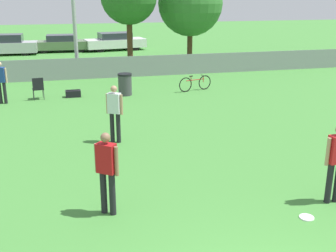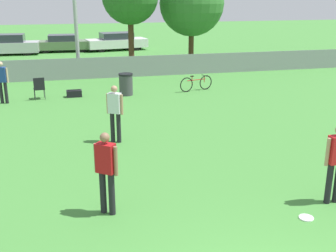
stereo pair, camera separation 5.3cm
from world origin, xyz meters
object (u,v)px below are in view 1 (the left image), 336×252
(spectator_in_blue, at_px, (1,80))
(frisbee_disc, at_px, (307,217))
(bicycle_sideline, at_px, (195,83))
(trash_bin, at_px, (125,84))
(tree_far_right, at_px, (190,3))
(player_defender_red, at_px, (107,168))
(parked_car_silver, at_px, (8,45))
(player_receiver_white, at_px, (115,110))
(player_thrower_red, at_px, (336,159))
(gear_bag_sideline, at_px, (73,94))
(parked_car_olive, at_px, (62,43))
(parked_car_white, at_px, (115,41))
(folding_chair_sideline, at_px, (38,87))

(spectator_in_blue, height_order, frisbee_disc, spectator_in_blue)
(bicycle_sideline, height_order, trash_bin, trash_bin)
(tree_far_right, xyz_separation_m, player_defender_red, (-6.91, -17.25, -2.69))
(frisbee_disc, distance_m, bicycle_sideline, 11.56)
(frisbee_disc, xyz_separation_m, parked_car_silver, (-8.30, 25.93, 0.68))
(tree_far_right, distance_m, player_receiver_white, 14.66)
(tree_far_right, bearing_deg, player_thrower_red, -97.08)
(frisbee_disc, distance_m, trash_bin, 11.57)
(spectator_in_blue, bearing_deg, player_defender_red, 118.62)
(player_thrower_red, height_order, gear_bag_sideline, player_thrower_red)
(bicycle_sideline, xyz_separation_m, trash_bin, (-3.24, -0.08, 0.13))
(parked_car_silver, relative_size, parked_car_olive, 0.96)
(tree_far_right, height_order, trash_bin, tree_far_right)
(trash_bin, xyz_separation_m, parked_car_white, (1.49, 15.28, 0.19))
(spectator_in_blue, relative_size, bicycle_sideline, 1.02)
(spectator_in_blue, bearing_deg, gear_bag_sideline, -159.09)
(parked_car_white, bearing_deg, player_receiver_white, -105.56)
(player_defender_red, xyz_separation_m, parked_car_olive, (-0.66, 25.61, -0.35))
(player_thrower_red, distance_m, parked_car_olive, 26.82)
(bicycle_sideline, bearing_deg, trash_bin, 165.65)
(folding_chair_sideline, bearing_deg, spectator_in_blue, 7.30)
(parked_car_silver, height_order, parked_car_white, parked_car_silver)
(parked_car_silver, relative_size, parked_car_white, 0.86)
(trash_bin, distance_m, gear_bag_sideline, 2.26)
(spectator_in_blue, xyz_separation_m, bicycle_sideline, (8.24, 0.37, -0.62))
(spectator_in_blue, relative_size, parked_car_white, 0.35)
(player_receiver_white, bearing_deg, player_thrower_red, -19.13)
(parked_car_silver, xyz_separation_m, parked_car_olive, (3.84, 0.84, -0.06))
(parked_car_olive, bearing_deg, folding_chair_sideline, -92.46)
(parked_car_olive, bearing_deg, player_thrower_red, -76.76)
(bicycle_sideline, distance_m, trash_bin, 3.24)
(player_receiver_white, bearing_deg, parked_car_olive, 125.32)
(player_receiver_white, distance_m, spectator_in_blue, 6.87)
(parked_car_silver, xyz_separation_m, parked_car_white, (7.84, 0.75, -0.02))
(folding_chair_sideline, distance_m, parked_car_olive, 15.33)
(frisbee_disc, bearing_deg, bicycle_sideline, 83.59)
(tree_far_right, height_order, gear_bag_sideline, tree_far_right)
(player_defender_red, xyz_separation_m, folding_chair_sideline, (-1.78, 10.32, -0.46))
(player_thrower_red, distance_m, trash_bin, 11.28)
(player_thrower_red, bearing_deg, gear_bag_sideline, 113.25)
(folding_chair_sideline, height_order, parked_car_olive, parked_car_olive)
(player_receiver_white, height_order, gear_bag_sideline, player_receiver_white)
(player_receiver_white, xyz_separation_m, player_thrower_red, (4.00, -4.92, 0.00))
(gear_bag_sideline, bearing_deg, player_thrower_red, -65.53)
(tree_far_right, bearing_deg, parked_car_olive, 132.13)
(tree_far_right, xyz_separation_m, folding_chair_sideline, (-8.69, -6.92, -3.15))
(spectator_in_blue, xyz_separation_m, frisbee_disc, (6.95, -11.11, -0.95))
(frisbee_disc, distance_m, folding_chair_sideline, 12.77)
(frisbee_disc, relative_size, bicycle_sideline, 0.18)
(player_thrower_red, relative_size, bicycle_sideline, 1.04)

